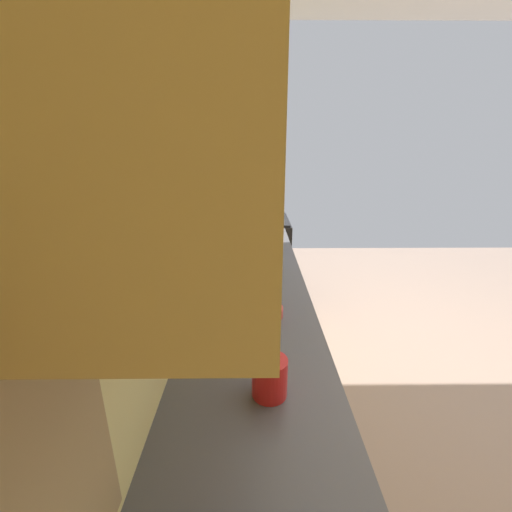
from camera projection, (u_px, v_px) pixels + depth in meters
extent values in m
plane|color=gray|center=(445.00, 396.00, 2.30)|extent=(6.69, 6.69, 0.00)
cube|color=#DAC777|center=(188.00, 190.00, 1.82)|extent=(4.30, 0.12, 2.85)
cube|color=#D4B763|center=(252.00, 391.00, 1.74)|extent=(3.28, 0.59, 0.87)
cube|color=#4C4C52|center=(252.00, 316.00, 1.59)|extent=(3.31, 0.62, 0.02)
cube|color=#332819|center=(317.00, 426.00, 1.52)|extent=(0.01, 0.01, 0.80)
cube|color=#332819|center=(302.00, 362.00, 1.96)|extent=(0.01, 0.01, 0.80)
cube|color=#332819|center=(293.00, 321.00, 2.41)|extent=(0.01, 0.01, 0.80)
cube|color=#332819|center=(287.00, 293.00, 2.85)|extent=(0.01, 0.01, 0.80)
cube|color=#DBB063|center=(218.00, 125.00, 1.31)|extent=(2.29, 0.33, 0.56)
cube|color=black|center=(257.00, 260.00, 3.62)|extent=(0.68, 0.68, 0.89)
cube|color=black|center=(288.00, 264.00, 3.63)|extent=(0.53, 0.01, 0.49)
cube|color=black|center=(257.00, 219.00, 3.47)|extent=(0.65, 0.64, 0.02)
cube|color=black|center=(226.00, 212.00, 3.44)|extent=(0.65, 0.04, 0.18)
cylinder|color=#38383D|center=(269.00, 221.00, 3.32)|extent=(0.11, 0.11, 0.01)
cylinder|color=#38383D|center=(268.00, 215.00, 3.60)|extent=(0.11, 0.11, 0.01)
cylinder|color=#38383D|center=(245.00, 221.00, 3.32)|extent=(0.11, 0.11, 0.01)
cylinder|color=#38383D|center=(245.00, 215.00, 3.60)|extent=(0.11, 0.11, 0.01)
cube|color=white|center=(250.00, 228.00, 2.49)|extent=(0.47, 0.33, 0.34)
cube|color=black|center=(272.00, 229.00, 2.45)|extent=(0.29, 0.01, 0.24)
cube|color=#2D2D33|center=(271.00, 222.00, 2.67)|extent=(0.08, 0.01, 0.24)
cylinder|color=#D84C47|center=(264.00, 311.00, 1.57)|extent=(0.18, 0.18, 0.04)
cylinder|color=#D84B41|center=(264.00, 309.00, 1.57)|extent=(0.15, 0.15, 0.02)
cylinder|color=red|center=(270.00, 377.00, 1.07)|extent=(0.12, 0.12, 0.13)
cylinder|color=black|center=(270.00, 357.00, 1.04)|extent=(0.03, 0.03, 0.02)
cylinder|color=red|center=(269.00, 358.00, 1.12)|extent=(0.07, 0.02, 0.05)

